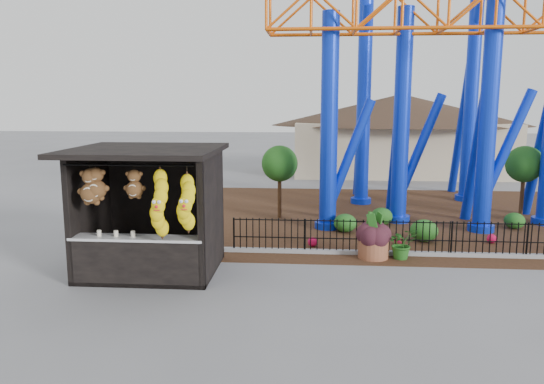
# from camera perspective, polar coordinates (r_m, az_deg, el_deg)

# --- Properties ---
(ground) EXTENTS (120.00, 120.00, 0.00)m
(ground) POSITION_cam_1_polar(r_m,az_deg,el_deg) (12.17, -0.54, -10.54)
(ground) COLOR slate
(ground) RESTS_ON ground
(mulch_bed) EXTENTS (18.00, 12.00, 0.02)m
(mulch_bed) POSITION_cam_1_polar(r_m,az_deg,el_deg) (20.04, 12.99, -2.60)
(mulch_bed) COLOR #331E11
(mulch_bed) RESTS_ON ground
(curb) EXTENTS (18.00, 0.18, 0.12)m
(curb) POSITION_cam_1_polar(r_m,az_deg,el_deg) (15.26, 15.73, -6.43)
(curb) COLOR gray
(curb) RESTS_ON ground
(prize_booth) EXTENTS (3.50, 3.40, 3.12)m
(prize_booth) POSITION_cam_1_polar(r_m,az_deg,el_deg) (13.18, -13.26, -2.30)
(prize_booth) COLOR black
(prize_booth) RESTS_ON ground
(picket_fence) EXTENTS (12.20, 0.06, 1.00)m
(picket_fence) POSITION_cam_1_polar(r_m,az_deg,el_deg) (15.34, 19.12, -4.81)
(picket_fence) COLOR black
(picket_fence) RESTS_ON ground
(roller_coaster) EXTENTS (11.00, 6.37, 10.82)m
(roller_coaster) POSITION_cam_1_polar(r_m,az_deg,el_deg) (20.14, 16.89, 15.72)
(roller_coaster) COLOR #0B2ACB
(roller_coaster) RESTS_ON ground
(terracotta_planter) EXTENTS (1.00, 1.00, 0.54)m
(terracotta_planter) POSITION_cam_1_polar(r_m,az_deg,el_deg) (14.70, 10.83, -5.99)
(terracotta_planter) COLOR brown
(terracotta_planter) RESTS_ON ground
(planter_foliage) EXTENTS (0.70, 0.70, 0.64)m
(planter_foliage) POSITION_cam_1_polar(r_m,az_deg,el_deg) (14.56, 10.91, -3.75)
(planter_foliage) COLOR #31131B
(planter_foliage) RESTS_ON terracotta_planter
(potted_plant) EXTENTS (0.93, 0.86, 0.85)m
(potted_plant) POSITION_cam_1_polar(r_m,az_deg,el_deg) (14.77, 13.80, -5.40)
(potted_plant) COLOR #315F1C
(potted_plant) RESTS_ON ground
(landscaping) EXTENTS (8.98, 3.47, 0.67)m
(landscaping) POSITION_cam_1_polar(r_m,az_deg,el_deg) (17.67, 15.96, -3.41)
(landscaping) COLOR #1D5117
(landscaping) RESTS_ON mulch_bed
(pavilion) EXTENTS (15.00, 15.00, 4.80)m
(pavilion) POSITION_cam_1_polar(r_m,az_deg,el_deg) (31.78, 13.64, 7.45)
(pavilion) COLOR #BFAD8C
(pavilion) RESTS_ON ground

